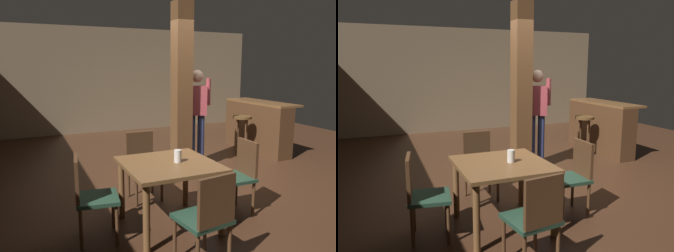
% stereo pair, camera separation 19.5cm
% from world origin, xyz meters
% --- Properties ---
extents(ground_plane, '(10.80, 10.80, 0.00)m').
position_xyz_m(ground_plane, '(0.00, 0.00, 0.00)').
color(ground_plane, '#382114').
extents(wall_back, '(8.00, 0.10, 2.80)m').
position_xyz_m(wall_back, '(0.00, 4.50, 1.40)').
color(wall_back, '#756047').
rests_on(wall_back, ground_plane).
extents(pillar, '(0.28, 0.28, 2.80)m').
position_xyz_m(pillar, '(-0.10, 0.48, 1.40)').
color(pillar, brown).
rests_on(pillar, ground_plane).
extents(dining_table, '(0.99, 0.99, 0.74)m').
position_xyz_m(dining_table, '(-1.10, -1.23, 0.62)').
color(dining_table, brown).
rests_on(dining_table, ground_plane).
extents(chair_west, '(0.48, 0.48, 0.89)m').
position_xyz_m(chair_west, '(-1.97, -1.20, 0.51)').
color(chair_west, '#1E3828').
rests_on(chair_west, ground_plane).
extents(chair_east, '(0.43, 0.43, 0.89)m').
position_xyz_m(chair_east, '(-0.18, -1.25, 0.51)').
color(chair_east, '#1E3828').
rests_on(chair_east, ground_plane).
extents(chair_north, '(0.42, 0.42, 0.89)m').
position_xyz_m(chair_north, '(-1.09, -0.34, 0.51)').
color(chair_north, '#1E3828').
rests_on(chair_north, ground_plane).
extents(chair_south, '(0.47, 0.47, 0.89)m').
position_xyz_m(chair_south, '(-1.13, -2.11, 0.51)').
color(chair_south, '#1E3828').
rests_on(chair_south, ground_plane).
extents(napkin_cup, '(0.08, 0.08, 0.14)m').
position_xyz_m(napkin_cup, '(-1.01, -1.25, 0.81)').
color(napkin_cup, beige).
rests_on(napkin_cup, dining_table).
extents(standing_person, '(0.46, 0.32, 1.72)m').
position_xyz_m(standing_person, '(0.22, 0.56, 1.00)').
color(standing_person, maroon).
rests_on(standing_person, ground_plane).
extents(bar_counter, '(0.56, 1.76, 1.05)m').
position_xyz_m(bar_counter, '(2.00, 1.11, 0.53)').
color(bar_counter, brown).
rests_on(bar_counter, ground_plane).
extents(bar_stool_near, '(0.37, 0.37, 0.80)m').
position_xyz_m(bar_stool_near, '(1.47, 0.92, 0.61)').
color(bar_stool_near, '#4C3319').
rests_on(bar_stool_near, ground_plane).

